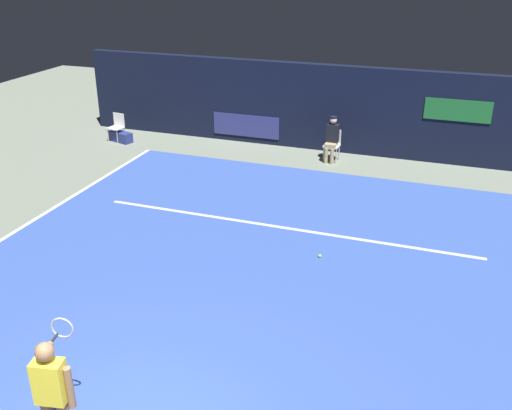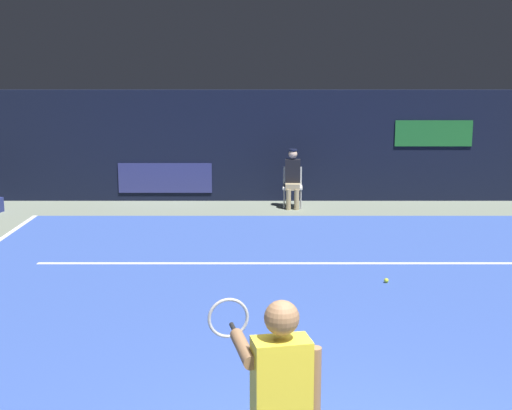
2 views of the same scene
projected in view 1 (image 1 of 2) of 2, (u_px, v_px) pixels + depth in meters
name	position (u px, v px, depth m)	size (l,w,h in m)	color
ground_plane	(251.00, 272.00, 11.25)	(33.36, 33.36, 0.00)	gray
court_surface	(251.00, 272.00, 11.25)	(11.06, 11.61, 0.01)	#3856B2
line_sideline_right	(19.00, 229.00, 12.92)	(0.10, 11.61, 0.01)	white
line_service	(282.00, 227.00, 12.99)	(8.63, 0.10, 0.01)	white
back_wall	(339.00, 109.00, 17.39)	(16.74, 0.33, 2.60)	black
tennis_player	(53.00, 394.00, 6.78)	(0.77, 0.93, 1.73)	#8C6647
line_judge_on_chair	(332.00, 138.00, 16.78)	(0.46, 0.54, 1.32)	white
courtside_chair_near	(117.00, 126.00, 18.64)	(0.49, 0.47, 0.88)	white
tennis_ball	(320.00, 256.00, 11.73)	(0.07, 0.07, 0.07)	#CCE033
equipment_bag	(120.00, 137.00, 18.68)	(0.84, 0.32, 0.32)	navy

